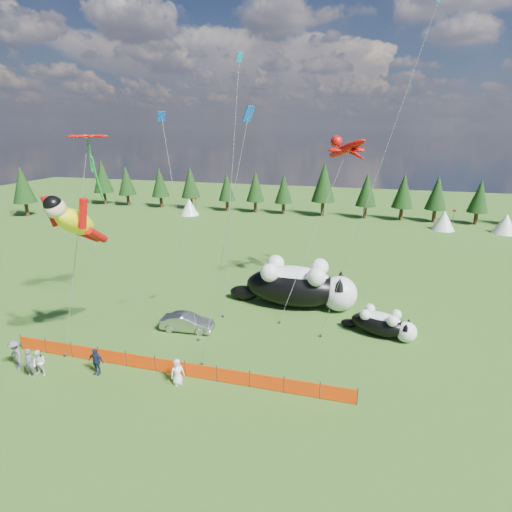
{
  "coord_description": "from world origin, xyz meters",
  "views": [
    {
      "loc": [
        10.45,
        -21.78,
        14.26
      ],
      "look_at": [
        3.48,
        4.0,
        5.63
      ],
      "focal_mm": 28.0,
      "sensor_mm": 36.0,
      "label": 1
    }
  ],
  "objects": [
    {
      "name": "spectator_d",
      "position": [
        -9.44,
        -4.94,
        0.95
      ],
      "size": [
        1.38,
        1.08,
        1.9
      ],
      "primitive_type": "imported",
      "rotation": [
        0.0,
        0.0,
        -0.43
      ],
      "color": "#5E5E63",
      "rests_on": "ground"
    },
    {
      "name": "diamond_kite_a",
      "position": [
        -3.63,
        5.15,
        14.21
      ],
      "size": [
        4.44,
        4.74,
        16.13
      ],
      "color": "#0C4DB9",
      "rests_on": "ground"
    },
    {
      "name": "diamond_kite_d",
      "position": [
        -0.14,
        11.97,
        18.71
      ],
      "size": [
        1.11,
        7.95,
        21.01
      ],
      "color": "#0D8CA7",
      "rests_on": "ground"
    },
    {
      "name": "flower_kite",
      "position": [
        -7.51,
        1.92,
        13.53
      ],
      "size": [
        3.19,
        6.66,
        14.44
      ],
      "color": "#BD0B09",
      "rests_on": "ground"
    },
    {
      "name": "festival_tents",
      "position": [
        11.0,
        40.0,
        1.4
      ],
      "size": [
        50.0,
        3.2,
        2.8
      ],
      "primitive_type": null,
      "color": "white",
      "rests_on": "ground"
    },
    {
      "name": "superhero_kite",
      "position": [
        -5.72,
        -2.52,
        8.98
      ],
      "size": [
        5.34,
        7.87,
        11.87
      ],
      "color": "#FFFB0D",
      "rests_on": "ground"
    },
    {
      "name": "diamond_kite_b",
      "position": [
        13.45,
        7.13,
        19.96
      ],
      "size": [
        6.02,
        4.03,
        22.75
      ],
      "color": "#0D8CA7",
      "rests_on": "ground"
    },
    {
      "name": "car",
      "position": [
        -1.29,
        2.29,
        0.64
      ],
      "size": [
        3.95,
        1.62,
        1.27
      ],
      "primitive_type": "imported",
      "rotation": [
        0.0,
        0.0,
        1.64
      ],
      "color": "#AAA9AD",
      "rests_on": "ground"
    },
    {
      "name": "gecko_kite",
      "position": [
        8.82,
        12.39,
        12.62
      ],
      "size": [
        7.09,
        10.52,
        14.92
      ],
      "color": "#BD0B09",
      "rests_on": "ground"
    },
    {
      "name": "spectator_e",
      "position": [
        0.88,
        -3.8,
        0.81
      ],
      "size": [
        0.92,
        0.91,
        1.61
      ],
      "primitive_type": "imported",
      "rotation": [
        0.0,
        0.0,
        0.76
      ],
      "color": "white",
      "rests_on": "ground"
    },
    {
      "name": "spectator_c",
      "position": [
        -4.28,
        -4.17,
        0.86
      ],
      "size": [
        1.02,
        0.53,
        1.73
      ],
      "primitive_type": "imported",
      "rotation": [
        0.0,
        0.0,
        -0.01
      ],
      "color": "#16213D",
      "rests_on": "ground"
    },
    {
      "name": "cat_large",
      "position": [
        5.9,
        8.73,
        1.84
      ],
      "size": [
        10.74,
        3.86,
        3.88
      ],
      "rotation": [
        0.0,
        0.0,
        0.01
      ],
      "color": "black",
      "rests_on": "ground"
    },
    {
      "name": "safety_fence",
      "position": [
        0.0,
        -3.0,
        0.5
      ],
      "size": [
        22.06,
        0.06,
        1.1
      ],
      "color": "#262626",
      "rests_on": "ground"
    },
    {
      "name": "cat_small",
      "position": [
        12.5,
        5.28,
        0.93
      ],
      "size": [
        5.31,
        2.95,
        1.96
      ],
      "rotation": [
        0.0,
        0.0,
        -0.28
      ],
      "color": "black",
      "rests_on": "ground"
    },
    {
      "name": "tree_line",
      "position": [
        0.0,
        45.0,
        4.0
      ],
      "size": [
        90.0,
        4.0,
        8.0
      ],
      "primitive_type": null,
      "color": "black",
      "rests_on": "ground"
    },
    {
      "name": "spectator_a",
      "position": [
        -7.9,
        -5.46,
        0.93
      ],
      "size": [
        0.71,
        0.5,
        1.85
      ],
      "primitive_type": "imported",
      "rotation": [
        0.0,
        0.0,
        0.08
      ],
      "color": "#5E5E63",
      "rests_on": "ground"
    },
    {
      "name": "ground",
      "position": [
        0.0,
        0.0,
        0.0
      ],
      "size": [
        160.0,
        160.0,
        0.0
      ],
      "primitive_type": "plane",
      "color": "#0D3209",
      "rests_on": "ground"
    },
    {
      "name": "diamond_kite_c",
      "position": [
        4.2,
        -0.55,
        14.42
      ],
      "size": [
        3.19,
        1.84,
        15.78
      ],
      "color": "#0C4DB9",
      "rests_on": "ground"
    },
    {
      "name": "spectator_b",
      "position": [
        -7.46,
        -5.19,
        0.84
      ],
      "size": [
        0.82,
        0.49,
        1.67
      ],
      "primitive_type": "imported",
      "rotation": [
        0.0,
        0.0,
        0.01
      ],
      "color": "white",
      "rests_on": "ground"
    }
  ]
}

